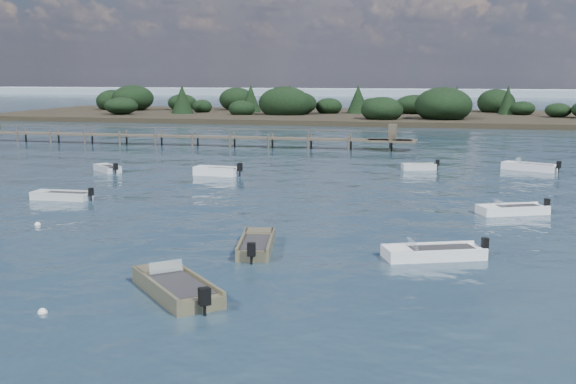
% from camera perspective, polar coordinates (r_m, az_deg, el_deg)
% --- Properties ---
extents(ground, '(400.00, 400.00, 0.00)m').
position_cam_1_polar(ground, '(87.31, 6.30, 4.16)').
color(ground, '#162835').
rests_on(ground, ground).
extents(dinghy_mid_grey, '(3.98, 1.48, 1.00)m').
position_cam_1_polar(dinghy_mid_grey, '(47.52, -17.46, -0.39)').
color(dinghy_mid_grey, '#B2B8BA').
rests_on(dinghy_mid_grey, ground).
extents(dinghy_mid_white_b, '(4.17, 2.94, 1.04)m').
position_cam_1_polar(dinghy_mid_white_b, '(42.63, 17.30, -1.46)').
color(dinghy_mid_white_b, white).
rests_on(dinghy_mid_white_b, ground).
extents(tender_far_white, '(3.92, 1.76, 1.32)m').
position_cam_1_polar(tender_far_white, '(56.35, -5.66, 1.52)').
color(tender_far_white, white).
rests_on(tender_far_white, ground).
extents(dinghy_near_olive, '(4.53, 4.73, 1.26)m').
position_cam_1_polar(dinghy_near_olive, '(26.36, -8.82, -7.66)').
color(dinghy_near_olive, '#676145').
rests_on(dinghy_near_olive, ground).
extents(tender_far_grey, '(3.03, 2.82, 1.06)m').
position_cam_1_polar(tender_far_grey, '(59.96, -14.08, 1.72)').
color(tender_far_grey, '#B2B8BA').
rests_on(tender_far_grey, ground).
extents(tender_far_grey_b, '(3.11, 1.79, 1.04)m').
position_cam_1_polar(tender_far_grey_b, '(60.20, 10.30, 1.88)').
color(tender_far_grey_b, '#B2B8BA').
rests_on(tender_far_grey_b, ground).
extents(dinghy_extra_b, '(2.19, 4.78, 1.16)m').
position_cam_1_polar(dinghy_extra_b, '(32.37, -2.52, -4.35)').
color(dinghy_extra_b, '#676145').
rests_on(dinghy_extra_b, ground).
extents(dinghy_extra_a, '(4.57, 3.12, 1.24)m').
position_cam_1_polar(dinghy_extra_a, '(62.14, 18.52, 1.79)').
color(dinghy_extra_a, white).
rests_on(dinghy_extra_a, ground).
extents(dinghy_mid_white_a, '(4.60, 3.06, 1.07)m').
position_cam_1_polar(dinghy_mid_white_a, '(31.65, 11.39, -4.89)').
color(dinghy_mid_white_a, white).
rests_on(dinghy_mid_white_a, ground).
extents(buoy_a, '(0.32, 0.32, 0.32)m').
position_cam_1_polar(buoy_a, '(25.51, -18.82, -9.03)').
color(buoy_a, silver).
rests_on(buoy_a, ground).
extents(buoy_b, '(0.32, 0.32, 0.32)m').
position_cam_1_polar(buoy_b, '(31.33, 12.07, -5.32)').
color(buoy_b, silver).
rests_on(buoy_b, ground).
extents(buoy_c, '(0.32, 0.32, 0.32)m').
position_cam_1_polar(buoy_c, '(39.92, -19.18, -2.48)').
color(buoy_c, silver).
rests_on(buoy_c, ground).
extents(jetty, '(64.50, 3.20, 3.40)m').
position_cam_1_polar(jetty, '(81.27, -10.20, 4.38)').
color(jetty, '#4C4438').
rests_on(jetty, ground).
extents(far_headland, '(190.00, 40.00, 5.80)m').
position_cam_1_polar(far_headland, '(127.31, 19.87, 6.17)').
color(far_headland, black).
rests_on(far_headland, ground).
extents(distant_haze, '(280.00, 20.00, 2.40)m').
position_cam_1_polar(distant_haze, '(275.40, -8.28, 7.63)').
color(distant_haze, '#8598A4').
rests_on(distant_haze, ground).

